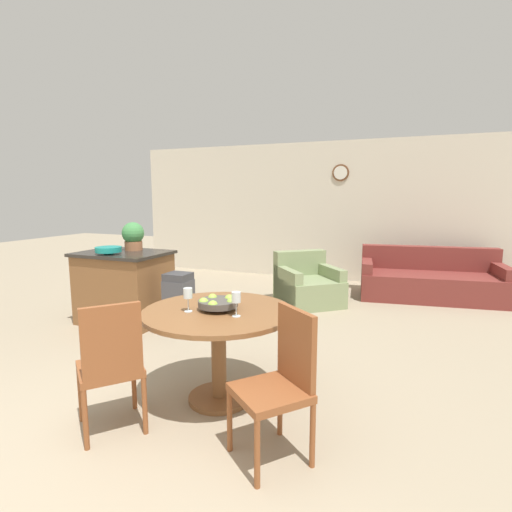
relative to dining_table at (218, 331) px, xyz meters
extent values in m
plane|color=gray|center=(-0.40, -1.16, -0.59)|extent=(24.00, 24.00, 0.00)
cube|color=beige|center=(-0.40, 5.12, 0.76)|extent=(8.00, 0.06, 2.70)
cylinder|color=brown|center=(-0.01, 5.08, 1.50)|extent=(0.32, 0.02, 0.32)
cylinder|color=white|center=(-0.01, 5.07, 1.50)|extent=(0.26, 0.01, 0.26)
cylinder|color=brown|center=(0.00, 0.00, -0.57)|extent=(0.51, 0.51, 0.04)
cylinder|color=brown|center=(0.00, 0.00, -0.21)|extent=(0.12, 0.12, 0.69)
cylinder|color=brown|center=(0.00, 0.00, 0.16)|extent=(1.20, 1.20, 0.03)
cylinder|color=brown|center=(-0.81, -0.66, -0.38)|extent=(0.04, 0.04, 0.42)
cylinder|color=brown|center=(-0.56, -0.37, -0.38)|extent=(0.04, 0.04, 0.42)
cylinder|color=brown|center=(-0.51, -0.91, -0.38)|extent=(0.04, 0.04, 0.42)
cylinder|color=brown|center=(-0.26, -0.61, -0.38)|extent=(0.04, 0.04, 0.42)
cube|color=brown|center=(-0.54, -0.64, -0.15)|extent=(0.59, 0.59, 0.05)
cube|color=brown|center=(-0.39, -0.76, 0.12)|extent=(0.28, 0.32, 0.49)
cylinder|color=brown|center=(0.66, -0.81, -0.38)|extent=(0.04, 0.04, 0.42)
cylinder|color=brown|center=(0.37, -0.56, -0.38)|extent=(0.04, 0.04, 0.42)
cylinder|color=brown|center=(0.91, -0.51, -0.38)|extent=(0.04, 0.04, 0.42)
cylinder|color=brown|center=(0.61, -0.26, -0.38)|extent=(0.04, 0.04, 0.42)
cube|color=brown|center=(0.64, -0.54, -0.15)|extent=(0.59, 0.59, 0.05)
cube|color=brown|center=(0.76, -0.39, 0.12)|extent=(0.32, 0.28, 0.49)
cylinder|color=#4C4742|center=(0.00, 0.00, 0.19)|extent=(0.12, 0.12, 0.03)
cylinder|color=#4C4742|center=(0.00, 0.00, 0.23)|extent=(0.32, 0.32, 0.05)
sphere|color=#99C142|center=(0.11, 0.01, 0.24)|extent=(0.08, 0.08, 0.08)
sphere|color=#99C142|center=(0.05, 0.10, 0.24)|extent=(0.08, 0.08, 0.08)
sphere|color=#99C142|center=(-0.09, 0.07, 0.24)|extent=(0.08, 0.08, 0.08)
sphere|color=#99C142|center=(-0.09, -0.07, 0.24)|extent=(0.08, 0.08, 0.08)
sphere|color=#99C142|center=(0.01, -0.11, 0.24)|extent=(0.08, 0.08, 0.08)
cylinder|color=silver|center=(-0.19, -0.13, 0.18)|extent=(0.06, 0.06, 0.01)
cylinder|color=silver|center=(-0.19, -0.13, 0.23)|extent=(0.01, 0.01, 0.10)
cylinder|color=silver|center=(-0.19, -0.13, 0.32)|extent=(0.07, 0.07, 0.08)
cylinder|color=silver|center=(0.21, -0.11, 0.18)|extent=(0.06, 0.06, 0.01)
cylinder|color=silver|center=(0.21, -0.11, 0.23)|extent=(0.01, 0.01, 0.10)
cylinder|color=silver|center=(0.21, -0.11, 0.32)|extent=(0.07, 0.07, 0.08)
cube|color=brown|center=(-2.12, 1.38, -0.14)|extent=(1.06, 0.78, 0.90)
cube|color=#2D2823|center=(-2.12, 1.38, 0.32)|extent=(1.12, 0.84, 0.04)
cylinder|color=teal|center=(-2.16, 1.17, 0.36)|extent=(0.11, 0.11, 0.02)
cylinder|color=teal|center=(-2.16, 1.17, 0.40)|extent=(0.32, 0.32, 0.07)
cylinder|color=#A36642|center=(-2.10, 1.58, 0.40)|extent=(0.23, 0.23, 0.12)
sphere|color=#478E4C|center=(-2.10, 1.58, 0.57)|extent=(0.29, 0.29, 0.29)
cube|color=#47474C|center=(-1.22, 1.29, -0.27)|extent=(0.30, 0.28, 0.65)
cube|color=#3C3C41|center=(-1.22, 1.29, 0.10)|extent=(0.29, 0.27, 0.09)
cube|color=maroon|center=(1.67, 4.20, -0.38)|extent=(2.29, 1.26, 0.42)
cube|color=maroon|center=(1.62, 4.57, 0.02)|extent=(2.18, 0.51, 0.39)
cube|color=maroon|center=(0.67, 4.06, -0.29)|extent=(0.28, 0.91, 0.60)
cube|color=maroon|center=(2.67, 4.33, -0.29)|extent=(0.28, 0.91, 0.60)
cube|color=gray|center=(-0.08, 3.13, -0.39)|extent=(1.23, 1.23, 0.40)
cube|color=gray|center=(-0.31, 3.40, 0.00)|extent=(0.77, 0.70, 0.39)
cube|color=gray|center=(-0.35, 2.90, -0.30)|extent=(0.64, 0.72, 0.58)
cube|color=gray|center=(0.19, 3.36, -0.30)|extent=(0.64, 0.72, 0.58)
camera|label=1|loc=(1.44, -2.72, 1.07)|focal=28.00mm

